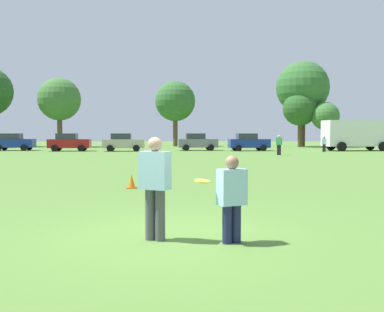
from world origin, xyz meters
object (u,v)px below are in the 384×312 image
at_px(bystander_far_jogger, 324,143).
at_px(parked_car_center, 123,142).
at_px(traffic_cone, 132,181).
at_px(parked_car_near_left, 13,142).
at_px(parked_car_mid_right, 197,142).
at_px(box_truck, 362,134).
at_px(player_defender, 232,195).
at_px(frisbee, 202,181).
at_px(player_thrower, 155,182).
at_px(parked_car_mid_left, 69,142).
at_px(parked_car_near_right, 248,142).
at_px(bystander_sideline_watcher, 279,144).

bearing_deg(bystander_far_jogger, parked_car_center, 172.98).
relative_size(traffic_cone, bystander_far_jogger, 0.32).
height_order(parked_car_near_left, parked_car_mid_right, same).
height_order(parked_car_mid_right, box_truck, box_truck).
distance_m(player_defender, frisbee, 0.54).
relative_size(player_defender, parked_car_near_left, 0.34).
distance_m(parked_car_center, parked_car_mid_right, 7.83).
relative_size(frisbee, parked_car_center, 0.06).
xyz_separation_m(parked_car_near_left, bystander_far_jogger, (31.85, -4.45, -0.07)).
distance_m(player_defender, parked_car_mid_right, 39.35).
distance_m(player_thrower, parked_car_mid_left, 39.35).
bearing_deg(parked_car_near_right, parked_car_center, -177.88).
bearing_deg(bystander_far_jogger, frisbee, -111.85).
bearing_deg(box_truck, parked_car_center, -179.50).
height_order(player_thrower, parked_car_mid_right, parked_car_mid_right).
height_order(player_defender, traffic_cone, player_defender).
xyz_separation_m(parked_car_mid_right, box_truck, (17.30, -1.40, 0.83)).
height_order(player_thrower, parked_car_near_left, parked_car_near_left).
bearing_deg(bystander_sideline_watcher, player_thrower, -107.24).
bearing_deg(parked_car_near_left, player_thrower, -66.76).
relative_size(player_thrower, bystander_far_jogger, 1.17).
height_order(frisbee, bystander_far_jogger, bystander_far_jogger).
bearing_deg(player_defender, parked_car_near_right, 80.20).
height_order(frisbee, bystander_sideline_watcher, bystander_sideline_watcher).
xyz_separation_m(player_thrower, parked_car_mid_left, (-10.70, 37.86, -0.07)).
xyz_separation_m(frisbee, parked_car_near_right, (7.08, 38.10, -0.11)).
height_order(box_truck, bystander_sideline_watcher, box_truck).
bearing_deg(player_thrower, parked_car_near_right, 78.27).
height_order(parked_car_near_left, parked_car_center, same).
distance_m(parked_car_center, bystander_sideline_watcher, 16.48).
xyz_separation_m(frisbee, traffic_cone, (-1.94, 7.28, -0.80)).
bearing_deg(player_defender, parked_car_mid_right, 88.15).
relative_size(traffic_cone, parked_car_mid_right, 0.11).
distance_m(frisbee, box_truck, 42.38).
height_order(traffic_cone, bystander_far_jogger, bystander_far_jogger).
bearing_deg(bystander_far_jogger, player_defender, -111.11).
bearing_deg(bystander_sideline_watcher, parked_car_near_right, 96.84).
distance_m(parked_car_mid_right, bystander_far_jogger, 13.00).
height_order(parked_car_near_left, parked_car_mid_left, same).
relative_size(player_defender, parked_car_mid_right, 0.34).
distance_m(player_defender, parked_car_near_right, 38.76).
bearing_deg(bystander_far_jogger, player_thrower, -113.05).
height_order(frisbee, traffic_cone, frisbee).
relative_size(frisbee, parked_car_near_right, 0.06).
relative_size(frisbee, traffic_cone, 0.57).
bearing_deg(box_truck, parked_car_mid_right, 175.37).
bearing_deg(traffic_cone, parked_car_mid_left, 107.29).
height_order(player_defender, parked_car_mid_left, parked_car_mid_left).
height_order(frisbee, parked_car_near_left, parked_car_near_left).
bearing_deg(parked_car_mid_right, player_thrower, -93.75).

